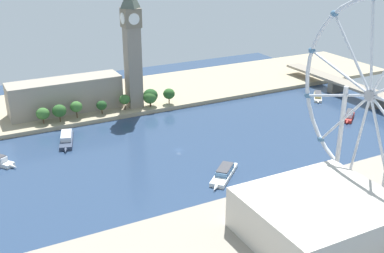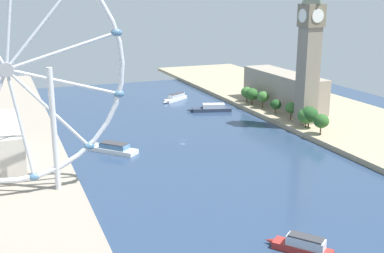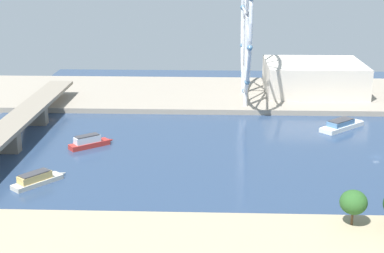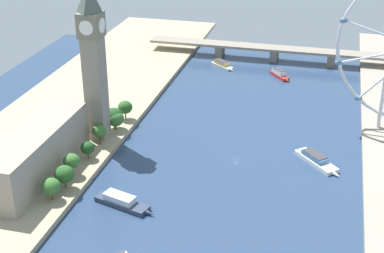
% 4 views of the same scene
% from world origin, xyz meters
% --- Properties ---
extents(ground_plane, '(396.40, 396.40, 0.00)m').
position_xyz_m(ground_plane, '(0.00, 0.00, 0.00)').
color(ground_plane, navy).
extents(riverbank_left, '(90.00, 520.00, 3.00)m').
position_xyz_m(riverbank_left, '(-113.20, 0.00, 1.50)').
color(riverbank_left, tan).
rests_on(riverbank_left, ground_plane).
extents(clock_tower, '(13.27, 13.27, 89.81)m').
position_xyz_m(clock_tower, '(-82.47, 2.80, 49.87)').
color(clock_tower, gray).
rests_on(clock_tower, riverbank_left).
extents(parliament_block, '(22.00, 81.99, 24.35)m').
position_xyz_m(parliament_block, '(-96.32, -46.20, 15.18)').
color(parliament_block, gray).
rests_on(parliament_block, riverbank_left).
extents(tree_row_embankment, '(12.23, 104.77, 13.41)m').
position_xyz_m(tree_row_embankment, '(-76.88, -13.98, 10.89)').
color(tree_row_embankment, '#513823').
rests_on(tree_row_embankment, riverbank_left).
extents(river_bridge, '(208.40, 14.60, 11.34)m').
position_xyz_m(river_bridge, '(0.00, 172.02, 8.83)').
color(river_bridge, gray).
rests_on(river_bridge, ground_plane).
extents(tour_boat_0, '(26.49, 28.21, 5.32)m').
position_xyz_m(tour_boat_0, '(43.65, 6.68, 2.10)').
color(tour_boat_0, white).
rests_on(tour_boat_0, ground_plane).
extents(tour_boat_1, '(17.36, 20.47, 6.13)m').
position_xyz_m(tour_boat_1, '(8.80, 134.50, 2.50)').
color(tour_boat_1, '#B22D28').
rests_on(tour_boat_1, ground_plane).
extents(tour_boat_3, '(33.21, 15.42, 5.64)m').
position_xyz_m(tour_boat_3, '(-44.73, -59.43, 2.26)').
color(tour_boat_3, '#2D384C').
rests_on(tour_boat_3, ground_plane).
extents(tour_boat_4, '(21.68, 18.93, 5.24)m').
position_xyz_m(tour_boat_4, '(-38.11, 145.98, 2.16)').
color(tour_boat_4, beige).
rests_on(tour_boat_4, ground_plane).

